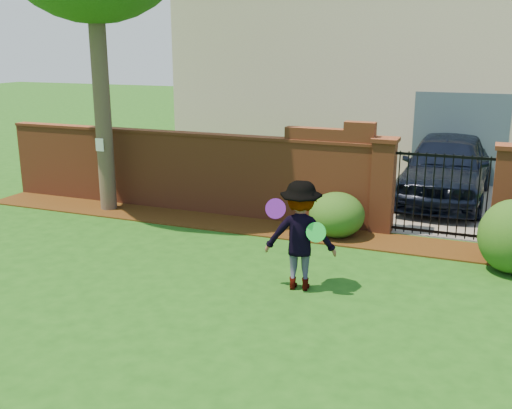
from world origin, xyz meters
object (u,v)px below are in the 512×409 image
at_px(man, 300,236).
at_px(frisbee_green, 316,232).
at_px(car, 445,169).
at_px(frisbee_purple, 276,209).

relative_size(man, frisbee_green, 5.67).
height_order(car, frisbee_purple, car).
bearing_deg(frisbee_green, frisbee_purple, -163.34).
distance_m(man, frisbee_purple, 0.64).
relative_size(man, frisbee_purple, 5.68).
xyz_separation_m(car, man, (-1.59, -6.09, 0.04)).
bearing_deg(car, frisbee_purple, -104.84).
distance_m(frisbee_purple, frisbee_green, 0.68).
xyz_separation_m(car, frisbee_purple, (-1.86, -6.42, 0.52)).
bearing_deg(man, car, -116.00).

